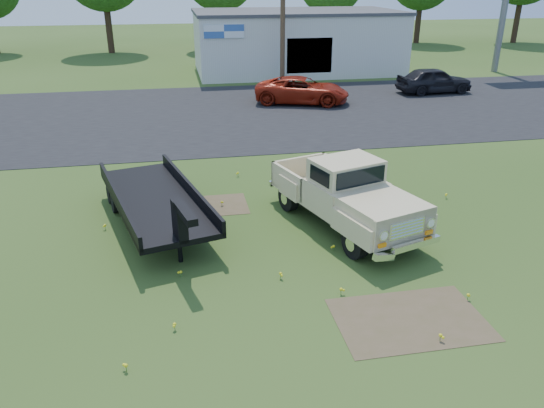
{
  "coord_description": "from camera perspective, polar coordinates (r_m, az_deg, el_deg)",
  "views": [
    {
      "loc": [
        -2.86,
        -11.22,
        6.39
      ],
      "look_at": [
        -0.58,
        1.0,
        1.01
      ],
      "focal_mm": 35.0,
      "sensor_mm": 36.0,
      "label": 1
    }
  ],
  "objects": [
    {
      "name": "dirt_patch_a",
      "position": [
        11.29,
        14.59,
        -11.94
      ],
      "size": [
        3.0,
        2.0,
        0.01
      ],
      "primitive_type": "cube",
      "color": "brown",
      "rests_on": "ground"
    },
    {
      "name": "red_pickup",
      "position": [
        29.14,
        3.25,
        12.1
      ],
      "size": [
        5.46,
        3.75,
        1.39
      ],
      "primitive_type": "imported",
      "rotation": [
        0.0,
        0.0,
        1.25
      ],
      "color": "maroon",
      "rests_on": "ground"
    },
    {
      "name": "vintage_pickup_truck",
      "position": [
        14.47,
        7.83,
        1.17
      ],
      "size": [
        3.59,
        5.7,
        1.93
      ],
      "primitive_type": null,
      "rotation": [
        0.0,
        0.0,
        0.31
      ],
      "color": "#C7B886",
      "rests_on": "ground"
    },
    {
      "name": "flatbed_trailer",
      "position": [
        14.82,
        -12.48,
        0.85
      ],
      "size": [
        3.53,
        6.5,
        1.68
      ],
      "primitive_type": null,
      "rotation": [
        0.0,
        0.0,
        0.25
      ],
      "color": "black",
      "rests_on": "ground"
    },
    {
      "name": "dirt_patch_b",
      "position": [
        16.07,
        -6.62,
        -0.19
      ],
      "size": [
        2.2,
        1.6,
        0.01
      ],
      "primitive_type": "cube",
      "color": "brown",
      "rests_on": "ground"
    },
    {
      "name": "dark_sedan",
      "position": [
        33.15,
        17.03,
        12.59
      ],
      "size": [
        4.38,
        1.9,
        1.47
      ],
      "primitive_type": "imported",
      "rotation": [
        0.0,
        0.0,
        1.61
      ],
      "color": "black",
      "rests_on": "ground"
    },
    {
      "name": "commercial_building",
      "position": [
        39.46,
        2.58,
        17.14
      ],
      "size": [
        14.2,
        8.2,
        4.15
      ],
      "color": "silver",
      "rests_on": "ground"
    },
    {
      "name": "ground",
      "position": [
        13.22,
        3.3,
        -5.53
      ],
      "size": [
        140.0,
        140.0,
        0.0
      ],
      "primitive_type": "plane",
      "color": "#2D4917",
      "rests_on": "ground"
    },
    {
      "name": "utility_pole_mid",
      "position": [
        33.97,
        1.17,
        20.38
      ],
      "size": [
        1.6,
        0.3,
        9.0
      ],
      "color": "#402C1D",
      "rests_on": "ground"
    },
    {
      "name": "asphalt_lot",
      "position": [
        27.14,
        -4.28,
        9.72
      ],
      "size": [
        90.0,
        14.0,
        0.02
      ],
      "primitive_type": "cube",
      "color": "black",
      "rests_on": "ground"
    }
  ]
}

